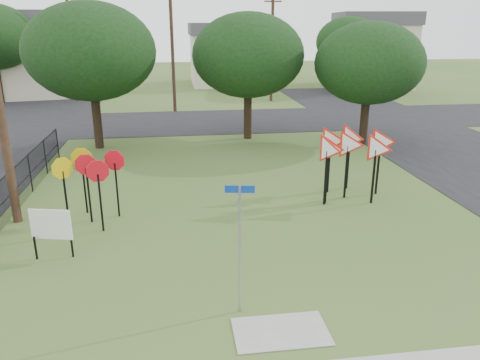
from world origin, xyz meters
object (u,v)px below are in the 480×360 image
Objects in this scene: street_name_sign at (240,242)px; info_board at (51,226)px; yield_sign_cluster at (349,148)px; stop_sign_cluster at (89,171)px.

info_board is at bearing 145.74° from street_name_sign.
street_name_sign reaches higher than yield_sign_cluster.
street_name_sign is 6.96m from stop_sign_cluster.
yield_sign_cluster is at bearing 19.70° from info_board.
stop_sign_cluster is 1.60× the size of info_board.
stop_sign_cluster reaches higher than info_board.
stop_sign_cluster is 2.65m from info_board.
stop_sign_cluster is 9.02m from yield_sign_cluster.
info_board is (-9.65, -3.46, -0.95)m from yield_sign_cluster.
info_board is (-0.70, -2.44, -0.77)m from stop_sign_cluster.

